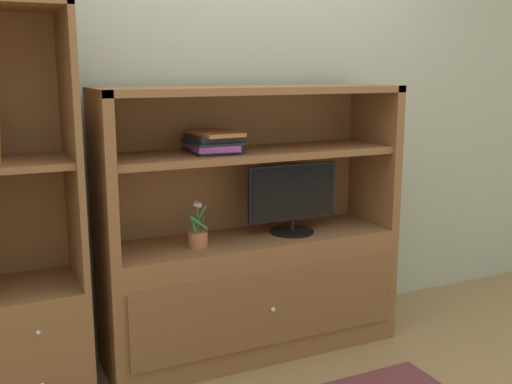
{
  "coord_description": "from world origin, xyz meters",
  "views": [
    {
      "loc": [
        -1.3,
        -2.38,
        1.51
      ],
      "look_at": [
        0.0,
        0.35,
        0.89
      ],
      "focal_mm": 42.15,
      "sensor_mm": 36.0,
      "label": 1
    }
  ],
  "objects_px": {
    "potted_plant": "(198,237)",
    "bookshelf_tall": "(30,276)",
    "media_console": "(252,266)",
    "magazine_stack": "(213,142)",
    "tv_monitor": "(292,198)"
  },
  "relations": [
    {
      "from": "tv_monitor",
      "to": "bookshelf_tall",
      "type": "distance_m",
      "value": 1.37
    },
    {
      "from": "potted_plant",
      "to": "magazine_stack",
      "type": "distance_m",
      "value": 0.48
    },
    {
      "from": "media_console",
      "to": "tv_monitor",
      "type": "relative_size",
      "value": 3.07
    },
    {
      "from": "magazine_stack",
      "to": "tv_monitor",
      "type": "bearing_deg",
      "value": -3.74
    },
    {
      "from": "media_console",
      "to": "bookshelf_tall",
      "type": "height_order",
      "value": "bookshelf_tall"
    },
    {
      "from": "bookshelf_tall",
      "to": "potted_plant",
      "type": "bearing_deg",
      "value": -4.77
    },
    {
      "from": "tv_monitor",
      "to": "potted_plant",
      "type": "relative_size",
      "value": 2.21
    },
    {
      "from": "potted_plant",
      "to": "bookshelf_tall",
      "type": "bearing_deg",
      "value": 175.23
    },
    {
      "from": "potted_plant",
      "to": "bookshelf_tall",
      "type": "relative_size",
      "value": 0.13
    },
    {
      "from": "media_console",
      "to": "potted_plant",
      "type": "xyz_separation_m",
      "value": [
        -0.32,
        -0.06,
        0.22
      ]
    },
    {
      "from": "magazine_stack",
      "to": "bookshelf_tall",
      "type": "bearing_deg",
      "value": 179.54
    },
    {
      "from": "tv_monitor",
      "to": "magazine_stack",
      "type": "xyz_separation_m",
      "value": [
        -0.44,
        0.03,
        0.32
      ]
    },
    {
      "from": "media_console",
      "to": "magazine_stack",
      "type": "relative_size",
      "value": 4.62
    },
    {
      "from": "potted_plant",
      "to": "bookshelf_tall",
      "type": "distance_m",
      "value": 0.8
    },
    {
      "from": "tv_monitor",
      "to": "potted_plant",
      "type": "bearing_deg",
      "value": -176.88
    }
  ]
}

